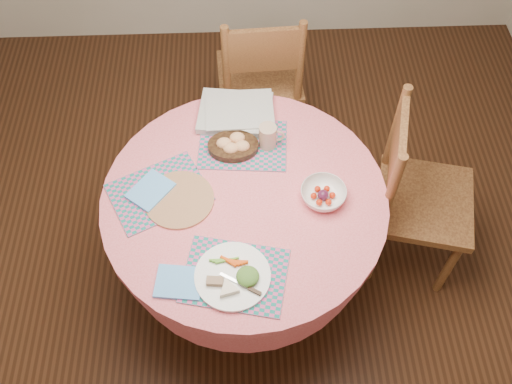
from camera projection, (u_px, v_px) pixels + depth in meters
ground at (247, 275)px, 3.06m from camera, size 4.00×4.00×0.00m
room_envelope at (239, 9)px, 1.66m from camera, size 4.01×4.01×2.71m
dining_table at (245, 220)px, 2.61m from camera, size 1.24×1.24×0.75m
chair_right at (415, 194)px, 2.72m from camera, size 0.55×0.57×1.02m
chair_back at (260, 78)px, 3.19m from camera, size 0.49×0.47×1.00m
placemat_front at (235, 275)px, 2.23m from camera, size 0.45×0.38×0.01m
placemat_left at (159, 192)px, 2.46m from camera, size 0.49×0.45×0.01m
placemat_back at (243, 145)px, 2.61m from camera, size 0.42×0.33×0.01m
wicker_trivet at (179, 200)px, 2.43m from camera, size 0.30×0.30×0.01m
napkin_near at (179, 282)px, 2.21m from camera, size 0.20×0.16×0.01m
napkin_far at (151, 191)px, 2.45m from camera, size 0.22×0.23×0.01m
dinner_plate at (234, 276)px, 2.21m from camera, size 0.30×0.30×0.05m
bread_bowl at (233, 145)px, 2.57m from camera, size 0.23×0.23×0.08m
latte_mug at (268, 136)px, 2.56m from camera, size 0.12×0.08×0.12m
fruit_bowl at (323, 195)px, 2.42m from camera, size 0.23×0.23×0.06m
newspaper_stack at (236, 112)px, 2.69m from camera, size 0.37×0.31×0.04m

